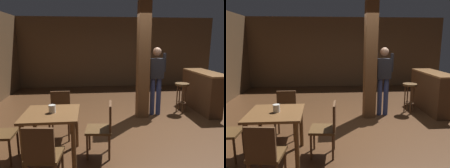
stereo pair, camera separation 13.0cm
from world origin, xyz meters
TOP-DOWN VIEW (x-y plane):
  - ground_plane at (0.00, 0.00)m, footprint 10.80×10.80m
  - wall_back at (0.00, 4.50)m, footprint 8.00×0.10m
  - pillar at (0.14, 0.66)m, footprint 0.28×0.28m
  - dining_table at (-1.77, -1.15)m, footprint 0.86×0.86m
  - chair_south at (-1.75, -1.96)m, footprint 0.47×0.47m
  - chair_east at (-0.95, -1.14)m, footprint 0.46×0.46m
  - chair_north at (-1.74, -0.34)m, footprint 0.42×0.42m
  - napkin_cup at (-1.75, -1.16)m, footprint 0.11×0.11m
  - standing_person at (0.51, 0.76)m, footprint 0.47×0.22m
  - bar_counter at (1.87, 1.02)m, footprint 0.56×1.62m
  - bar_stool_near at (1.26, 0.88)m, footprint 0.36×0.36m

SIDE VIEW (x-z plane):
  - ground_plane at x=0.00m, z-range 0.00..0.00m
  - chair_south at x=-1.75m, z-range 0.06..0.95m
  - chair_east at x=-0.95m, z-range 0.06..0.95m
  - chair_north at x=-1.74m, z-range 0.06..0.95m
  - bar_counter at x=1.87m, z-range 0.01..1.06m
  - bar_stool_near at x=1.26m, z-range 0.20..0.98m
  - dining_table at x=-1.77m, z-range 0.24..1.02m
  - napkin_cup at x=-1.75m, z-range 0.78..0.90m
  - standing_person at x=0.51m, z-range 0.14..1.86m
  - wall_back at x=0.00m, z-range 0.00..2.80m
  - pillar at x=0.14m, z-range 0.00..2.80m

